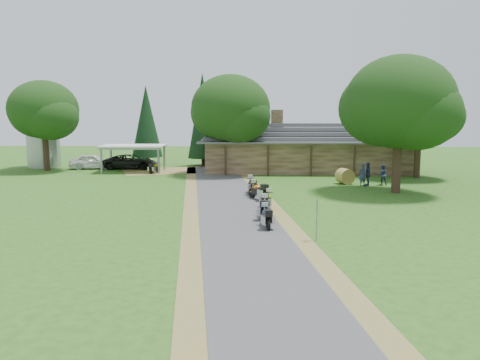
{
  "coord_description": "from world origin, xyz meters",
  "views": [
    {
      "loc": [
        1.01,
        -24.09,
        5.74
      ],
      "look_at": [
        -0.1,
        5.27,
        1.6
      ],
      "focal_mm": 35.0,
      "sensor_mm": 36.0,
      "label": 1
    }
  ],
  "objects_px": {
    "motorcycle_row_d": "(258,190)",
    "carport": "(134,158)",
    "lodge": "(306,147)",
    "motorcycle_row_c": "(267,200)",
    "car_white_sedan": "(92,160)",
    "motorcycle_row_a": "(266,216)",
    "motorcycle_row_e": "(252,185)",
    "car_dark_suv": "(130,158)",
    "silo": "(43,135)",
    "motorcycle_row_b": "(264,207)",
    "motorcycle_carport_a": "(155,168)",
    "hay_bale": "(345,176)"
  },
  "relations": [
    {
      "from": "carport",
      "to": "motorcycle_row_d",
      "type": "relative_size",
      "value": 3.18
    },
    {
      "from": "carport",
      "to": "motorcycle_row_b",
      "type": "relative_size",
      "value": 3.28
    },
    {
      "from": "carport",
      "to": "motorcycle_row_b",
      "type": "xyz_separation_m",
      "value": [
        12.84,
        -20.93,
        -0.69
      ]
    },
    {
      "from": "car_white_sedan",
      "to": "motorcycle_row_a",
      "type": "relative_size",
      "value": 3.42
    },
    {
      "from": "carport",
      "to": "motorcycle_row_e",
      "type": "distance_m",
      "value": 17.79
    },
    {
      "from": "lodge",
      "to": "hay_bale",
      "type": "xyz_separation_m",
      "value": [
        2.27,
        -9.34,
        -1.82
      ]
    },
    {
      "from": "motorcycle_row_e",
      "to": "car_dark_suv",
      "type": "bearing_deg",
      "value": 29.02
    },
    {
      "from": "motorcycle_row_c",
      "to": "silo",
      "type": "bearing_deg",
      "value": 59.05
    },
    {
      "from": "carport",
      "to": "motorcycle_row_e",
      "type": "bearing_deg",
      "value": -49.85
    },
    {
      "from": "car_dark_suv",
      "to": "motorcycle_row_b",
      "type": "bearing_deg",
      "value": -152.19
    },
    {
      "from": "lodge",
      "to": "car_white_sedan",
      "type": "height_order",
      "value": "lodge"
    },
    {
      "from": "lodge",
      "to": "car_white_sedan",
      "type": "bearing_deg",
      "value": 178.96
    },
    {
      "from": "car_dark_suv",
      "to": "motorcycle_row_b",
      "type": "distance_m",
      "value": 27.08
    },
    {
      "from": "motorcycle_row_a",
      "to": "motorcycle_row_e",
      "type": "xyz_separation_m",
      "value": [
        -0.88,
        9.98,
        0.07
      ]
    },
    {
      "from": "motorcycle_row_a",
      "to": "carport",
      "type": "bearing_deg",
      "value": 21.04
    },
    {
      "from": "car_white_sedan",
      "to": "motorcycle_row_c",
      "type": "relative_size",
      "value": 3.39
    },
    {
      "from": "carport",
      "to": "motorcycle_carport_a",
      "type": "bearing_deg",
      "value": -32.4
    },
    {
      "from": "car_white_sedan",
      "to": "car_dark_suv",
      "type": "bearing_deg",
      "value": -97.19
    },
    {
      "from": "motorcycle_row_c",
      "to": "motorcycle_carport_a",
      "type": "height_order",
      "value": "motorcycle_row_c"
    },
    {
      "from": "lodge",
      "to": "motorcycle_row_e",
      "type": "xyz_separation_m",
      "value": [
        -5.41,
        -14.76,
        -1.79
      ]
    },
    {
      "from": "car_white_sedan",
      "to": "motorcycle_row_e",
      "type": "bearing_deg",
      "value": -142.71
    },
    {
      "from": "motorcycle_row_b",
      "to": "motorcycle_row_d",
      "type": "distance_m",
      "value": 5.59
    },
    {
      "from": "motorcycle_row_d",
      "to": "motorcycle_carport_a",
      "type": "relative_size",
      "value": 1.16
    },
    {
      "from": "carport",
      "to": "motorcycle_carport_a",
      "type": "height_order",
      "value": "carport"
    },
    {
      "from": "car_dark_suv",
      "to": "motorcycle_row_a",
      "type": "distance_m",
      "value": 28.98
    },
    {
      "from": "carport",
      "to": "motorcycle_row_a",
      "type": "distance_m",
      "value": 26.45
    },
    {
      "from": "car_dark_suv",
      "to": "motorcycle_row_b",
      "type": "xyz_separation_m",
      "value": [
        13.84,
        -23.27,
        -0.51
      ]
    },
    {
      "from": "car_dark_suv",
      "to": "motorcycle_row_a",
      "type": "bearing_deg",
      "value": -154.24
    },
    {
      "from": "motorcycle_row_b",
      "to": "motorcycle_row_a",
      "type": "bearing_deg",
      "value": -175.05
    },
    {
      "from": "silo",
      "to": "car_dark_suv",
      "type": "relative_size",
      "value": 1.16
    },
    {
      "from": "lodge",
      "to": "car_dark_suv",
      "type": "relative_size",
      "value": 3.56
    },
    {
      "from": "motorcycle_carport_a",
      "to": "silo",
      "type": "bearing_deg",
      "value": 88.03
    },
    {
      "from": "car_dark_suv",
      "to": "hay_bale",
      "type": "bearing_deg",
      "value": -118.72
    },
    {
      "from": "car_white_sedan",
      "to": "hay_bale",
      "type": "xyz_separation_m",
      "value": [
        24.69,
        -9.74,
        -0.36
      ]
    },
    {
      "from": "car_dark_suv",
      "to": "motorcycle_row_e",
      "type": "height_order",
      "value": "car_dark_suv"
    },
    {
      "from": "motorcycle_row_d",
      "to": "hay_bale",
      "type": "height_order",
      "value": "motorcycle_row_d"
    },
    {
      "from": "motorcycle_carport_a",
      "to": "motorcycle_row_a",
      "type": "bearing_deg",
      "value": -135.47
    },
    {
      "from": "motorcycle_row_d",
      "to": "carport",
      "type": "bearing_deg",
      "value": 6.15
    },
    {
      "from": "lodge",
      "to": "motorcycle_row_c",
      "type": "distance_m",
      "value": 20.71
    },
    {
      "from": "lodge",
      "to": "hay_bale",
      "type": "height_order",
      "value": "lodge"
    },
    {
      "from": "lodge",
      "to": "motorcycle_row_c",
      "type": "relative_size",
      "value": 12.17
    },
    {
      "from": "motorcycle_row_a",
      "to": "motorcycle_row_d",
      "type": "relative_size",
      "value": 0.9
    },
    {
      "from": "lodge",
      "to": "silo",
      "type": "bearing_deg",
      "value": 176.05
    },
    {
      "from": "car_dark_suv",
      "to": "motorcycle_carport_a",
      "type": "distance_m",
      "value": 5.05
    },
    {
      "from": "motorcycle_row_d",
      "to": "motorcycle_row_c",
      "type": "bearing_deg",
      "value": 157.04
    },
    {
      "from": "silo",
      "to": "motorcycle_row_c",
      "type": "bearing_deg",
      "value": -42.72
    },
    {
      "from": "carport",
      "to": "motorcycle_row_c",
      "type": "xyz_separation_m",
      "value": [
        13.06,
        -18.49,
        -0.73
      ]
    },
    {
      "from": "lodge",
      "to": "car_dark_suv",
      "type": "xyz_separation_m",
      "value": [
        -18.44,
        0.67,
        -1.3
      ]
    },
    {
      "from": "motorcycle_row_a",
      "to": "motorcycle_row_e",
      "type": "height_order",
      "value": "motorcycle_row_e"
    },
    {
      "from": "motorcycle_row_d",
      "to": "hay_bale",
      "type": "xyz_separation_m",
      "value": [
        7.21,
        7.68,
        -0.03
      ]
    }
  ]
}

